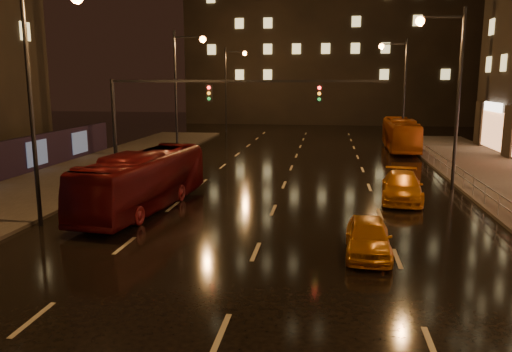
{
  "coord_description": "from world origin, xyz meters",
  "views": [
    {
      "loc": [
        2.44,
        -7.1,
        6.09
      ],
      "look_at": [
        -0.21,
        11.59,
        2.5
      ],
      "focal_mm": 35.0,
      "sensor_mm": 36.0,
      "label": 1
    }
  ],
  "objects_px": {
    "bus_red": "(144,181)",
    "bus_curb": "(401,134)",
    "taxi_near": "(368,237)",
    "taxi_far": "(402,187)"
  },
  "relations": [
    {
      "from": "bus_curb",
      "to": "taxi_far",
      "type": "bearing_deg",
      "value": -96.12
    },
    {
      "from": "taxi_far",
      "to": "bus_red",
      "type": "bearing_deg",
      "value": -157.92
    },
    {
      "from": "bus_red",
      "to": "taxi_near",
      "type": "bearing_deg",
      "value": -20.23
    },
    {
      "from": "bus_red",
      "to": "bus_curb",
      "type": "bearing_deg",
      "value": 63.37
    },
    {
      "from": "bus_red",
      "to": "taxi_near",
      "type": "relative_size",
      "value": 2.58
    },
    {
      "from": "bus_red",
      "to": "bus_curb",
      "type": "xyz_separation_m",
      "value": [
        15.22,
        23.38,
        0.01
      ]
    },
    {
      "from": "taxi_near",
      "to": "taxi_far",
      "type": "relative_size",
      "value": 0.79
    },
    {
      "from": "bus_curb",
      "to": "bus_red",
      "type": "bearing_deg",
      "value": -121.65
    },
    {
      "from": "bus_red",
      "to": "taxi_far",
      "type": "xyz_separation_m",
      "value": [
        12.6,
        3.62,
        -0.68
      ]
    },
    {
      "from": "taxi_near",
      "to": "bus_curb",
      "type": "bearing_deg",
      "value": 82.31
    }
  ]
}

